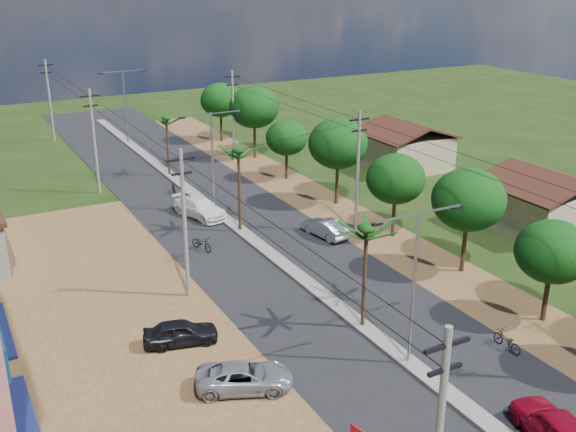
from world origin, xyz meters
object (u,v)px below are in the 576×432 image
object	(u,v)px
car_red_near	(557,430)
car_white_far	(200,208)
car_parked_silver	(245,378)
car_silver_mid	(325,228)
moto_rider_east	(507,342)
car_parked_dark	(181,333)

from	to	relation	value
car_red_near	car_white_far	distance (m)	32.08
car_white_far	car_parked_silver	xyz separation A→B (m)	(-6.50, -22.39, -0.11)
car_silver_mid	moto_rider_east	distance (m)	17.56
car_red_near	car_silver_mid	world-z (taller)	car_red_near
car_red_near	car_white_far	xyz separation A→B (m)	(-3.00, 31.94, -0.07)
car_red_near	car_parked_dark	distance (m)	18.23
car_red_near	car_silver_mid	distance (m)	24.16
car_silver_mid	car_parked_silver	xyz separation A→B (m)	(-13.00, -14.35, -0.03)
car_parked_dark	moto_rider_east	bearing A→B (deg)	-106.90
car_parked_silver	car_parked_dark	distance (m)	5.33
car_red_near	moto_rider_east	distance (m)	7.35
car_parked_dark	moto_rider_east	size ratio (longest dim) A/B	2.05
car_parked_silver	car_parked_dark	world-z (taller)	car_parked_dark
car_parked_dark	moto_rider_east	xyz separation A→B (m)	(14.43, -8.40, -0.16)
car_parked_silver	car_red_near	bearing A→B (deg)	-111.97
car_silver_mid	car_white_far	bearing A→B (deg)	-60.31
car_red_near	car_parked_silver	distance (m)	13.47
car_silver_mid	car_parked_dark	size ratio (longest dim) A/B	1.03
car_silver_mid	moto_rider_east	bearing A→B (deg)	81.39
car_red_near	car_white_far	world-z (taller)	car_red_near
car_red_near	moto_rider_east	size ratio (longest dim) A/B	2.52
car_parked_dark	car_parked_silver	bearing A→B (deg)	-153.34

